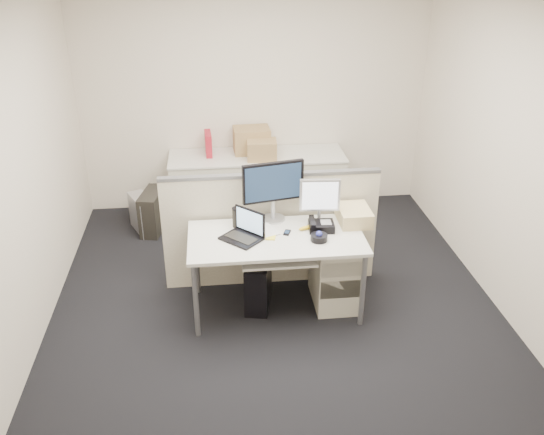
{
  "coord_description": "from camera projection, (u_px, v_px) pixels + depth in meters",
  "views": [
    {
      "loc": [
        -0.5,
        -4.27,
        3.1
      ],
      "look_at": [
        -0.02,
        0.15,
        0.84
      ],
      "focal_mm": 38.0,
      "sensor_mm": 36.0,
      "label": 1
    }
  ],
  "objects": [
    {
      "name": "back_counter",
      "position": [
        257.0,
        186.0,
        6.78
      ],
      "size": [
        2.0,
        0.6,
        0.72
      ],
      "primitive_type": "cube",
      "color": "beige",
      "rests_on": "floor"
    },
    {
      "name": "sticky_pad",
      "position": [
        271.0,
        237.0,
        4.87
      ],
      "size": [
        0.09,
        0.09,
        0.01
      ],
      "primitive_type": "cube",
      "rotation": [
        0.0,
        0.0,
        -0.19
      ],
      "color": "yellow",
      "rests_on": "desk"
    },
    {
      "name": "pc_tower_spare_dark",
      "position": [
        153.0,
        211.0,
        6.46
      ],
      "size": [
        0.3,
        0.53,
        0.47
      ],
      "primitive_type": "cube",
      "rotation": [
        0.0,
        0.0,
        -0.21
      ],
      "color": "black",
      "rests_on": "floor"
    },
    {
      "name": "cellphone",
      "position": [
        287.0,
        233.0,
        4.95
      ],
      "size": [
        0.08,
        0.11,
        0.01
      ],
      "primitive_type": "cube",
      "rotation": [
        0.0,
        0.0,
        -0.36
      ],
      "color": "black",
      "rests_on": "desk"
    },
    {
      "name": "laptop",
      "position": [
        241.0,
        227.0,
        4.8
      ],
      "size": [
        0.4,
        0.39,
        0.24
      ],
      "primitive_type": "cube",
      "rotation": [
        0.0,
        0.0,
        -0.77
      ],
      "color": "black",
      "rests_on": "desk"
    },
    {
      "name": "pc_tower_spare_silver",
      "position": [
        143.0,
        214.0,
        6.46
      ],
      "size": [
        0.34,
        0.47,
        0.41
      ],
      "primitive_type": "cube",
      "rotation": [
        0.0,
        0.0,
        0.43
      ],
      "color": "#B7B7BC",
      "rests_on": "floor"
    },
    {
      "name": "wall_front",
      "position": [
        333.0,
        354.0,
        2.63
      ],
      "size": [
        4.0,
        0.02,
        2.7
      ],
      "primitive_type": "cube",
      "color": "beige",
      "rests_on": "ground"
    },
    {
      "name": "monitor_main",
      "position": [
        273.0,
        192.0,
        5.06
      ],
      "size": [
        0.58,
        0.32,
        0.55
      ],
      "primitive_type": "cube",
      "rotation": [
        0.0,
        0.0,
        0.2
      ],
      "color": "black",
      "rests_on": "desk"
    },
    {
      "name": "banana",
      "position": [
        307.0,
        228.0,
        5.01
      ],
      "size": [
        0.17,
        0.09,
        0.04
      ],
      "primitive_type": "ellipsoid",
      "rotation": [
        0.0,
        0.0,
        0.34
      ],
      "color": "yellow",
      "rests_on": "desk"
    },
    {
      "name": "keyboard_tray",
      "position": [
        279.0,
        258.0,
        4.79
      ],
      "size": [
        0.62,
        0.32,
        0.02
      ],
      "primitive_type": "cube",
      "color": "silver",
      "rests_on": "desk"
    },
    {
      "name": "cardboard_box_right",
      "position": [
        262.0,
        151.0,
        6.46
      ],
      "size": [
        0.34,
        0.28,
        0.24
      ],
      "primitive_type": "cube",
      "rotation": [
        0.0,
        0.0,
        -0.06
      ],
      "color": "#A37D48",
      "rests_on": "back_counter"
    },
    {
      "name": "manila_folders",
      "position": [
        354.0,
        215.0,
        5.12
      ],
      "size": [
        0.28,
        0.35,
        0.13
      ],
      "primitive_type": "cube",
      "rotation": [
        0.0,
        0.0,
        0.0
      ],
      "color": "tan",
      "rests_on": "desk"
    },
    {
      "name": "wall_back",
      "position": [
        254.0,
        96.0,
        6.61
      ],
      "size": [
        4.0,
        0.02,
        2.7
      ],
      "primitive_type": "cube",
      "color": "beige",
      "rests_on": "ground"
    },
    {
      "name": "red_binder",
      "position": [
        208.0,
        144.0,
        6.59
      ],
      "size": [
        0.08,
        0.3,
        0.28
      ],
      "primitive_type": "cube",
      "rotation": [
        0.0,
        0.0,
        0.04
      ],
      "color": "#A41827",
      "rests_on": "back_counter"
    },
    {
      "name": "monitor_small",
      "position": [
        320.0,
        203.0,
        5.0
      ],
      "size": [
        0.36,
        0.2,
        0.43
      ],
      "primitive_type": "cube",
      "rotation": [
        0.0,
        0.0,
        -0.08
      ],
      "color": "#B7B7BC",
      "rests_on": "desk"
    },
    {
      "name": "wall_right",
      "position": [
        514.0,
        159.0,
        4.81
      ],
      "size": [
        0.02,
        4.5,
        2.7
      ],
      "primitive_type": "cube",
      "color": "beige",
      "rests_on": "ground"
    },
    {
      "name": "keyboard",
      "position": [
        272.0,
        254.0,
        4.81
      ],
      "size": [
        0.43,
        0.17,
        0.02
      ],
      "primitive_type": "cube",
      "rotation": [
        0.0,
        0.0,
        0.05
      ],
      "color": "black",
      "rests_on": "keyboard_tray"
    },
    {
      "name": "desk_phone",
      "position": [
        321.0,
        226.0,
        4.99
      ],
      "size": [
        0.23,
        0.19,
        0.07
      ],
      "primitive_type": "cube",
      "rotation": [
        0.0,
        0.0,
        -0.07
      ],
      "color": "black",
      "rests_on": "desk"
    },
    {
      "name": "floor",
      "position": [
        276.0,
        307.0,
        5.23
      ],
      "size": [
        4.0,
        4.5,
        0.01
      ],
      "primitive_type": "cube",
      "color": "black",
      "rests_on": "ground"
    },
    {
      "name": "cardboard_box_left",
      "position": [
        252.0,
        141.0,
        6.65
      ],
      "size": [
        0.42,
        0.33,
        0.31
      ],
      "primitive_type": "cube",
      "rotation": [
        0.0,
        0.0,
        0.04
      ],
      "color": "#A37D48",
      "rests_on": "back_counter"
    },
    {
      "name": "pc_tower_desk",
      "position": [
        258.0,
        281.0,
        5.19
      ],
      "size": [
        0.29,
        0.52,
        0.46
      ],
      "primitive_type": "cube",
      "rotation": [
        0.0,
        0.0,
        -0.19
      ],
      "color": "black",
      "rests_on": "floor"
    },
    {
      "name": "trackball",
      "position": [
        319.0,
        238.0,
        4.83
      ],
      "size": [
        0.19,
        0.19,
        0.06
      ],
      "primitive_type": "cylinder",
      "rotation": [
        0.0,
        0.0,
        0.39
      ],
      "color": "black",
      "rests_on": "desk"
    },
    {
      "name": "drawer_pedestal",
      "position": [
        336.0,
        270.0,
        5.18
      ],
      "size": [
        0.4,
        0.55,
        0.65
      ],
      "primitive_type": "cube",
      "color": "beige",
      "rests_on": "floor"
    },
    {
      "name": "paper_stack",
      "position": [
        261.0,
        230.0,
        4.99
      ],
      "size": [
        0.33,
        0.36,
        0.01
      ],
      "primitive_type": "cube",
      "rotation": [
        0.0,
        0.0,
        0.4
      ],
      "color": "silver",
      "rests_on": "desk"
    },
    {
      "name": "cubicle_partition",
      "position": [
        271.0,
        231.0,
        5.38
      ],
      "size": [
        2.0,
        0.06,
        1.1
      ],
      "primitive_type": "cube",
      "color": "beige",
      "rests_on": "floor"
    },
    {
      "name": "travel_mug",
      "position": [
        237.0,
        218.0,
        5.03
      ],
      "size": [
        0.09,
        0.09,
        0.17
      ],
      "primitive_type": "cylinder",
      "rotation": [
        0.0,
        0.0,
        0.12
      ],
      "color": "black",
      "rests_on": "desk"
    },
    {
      "name": "desk",
      "position": [
        276.0,
        243.0,
        4.93
      ],
      "size": [
        1.5,
        0.75,
        0.73
      ],
      "color": "silver",
      "rests_on": "floor"
    },
    {
      "name": "wall_left",
      "position": [
        19.0,
        180.0,
        4.43
      ],
      "size": [
        0.02,
        4.5,
        2.7
      ],
      "primitive_type": "cube",
      "color": "beige",
      "rests_on": "ground"
    }
  ]
}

